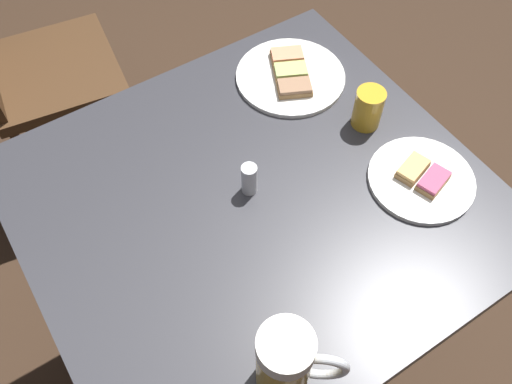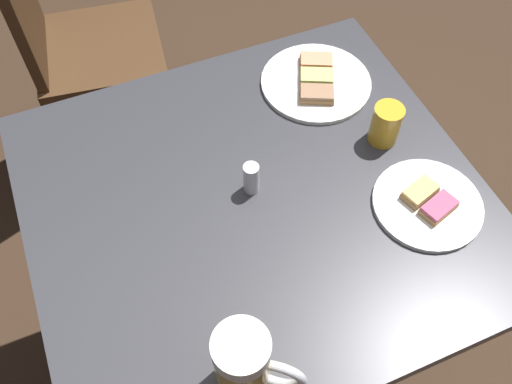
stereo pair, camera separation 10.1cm
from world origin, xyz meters
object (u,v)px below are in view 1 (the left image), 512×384
at_px(plate_far, 421,178).
at_px(beer_glass_small, 368,108).
at_px(plate_near, 291,75).
at_px(cafe_chair, 23,63).
at_px(beer_mug, 287,362).
at_px(salt_shaker, 251,178).

bearing_deg(plate_far, beer_glass_small, -91.45).
xyz_separation_m(plate_near, cafe_chair, (0.45, -0.68, -0.26)).
bearing_deg(beer_mug, beer_glass_small, -142.08).
height_order(beer_mug, beer_glass_small, beer_mug).
xyz_separation_m(plate_far, salt_shaker, (0.28, -0.16, 0.03)).
distance_m(plate_near, beer_glass_small, 0.20).
xyz_separation_m(salt_shaker, cafe_chair, (0.22, -0.89, -0.29)).
bearing_deg(salt_shaker, beer_mug, 65.51).
relative_size(plate_far, cafe_chair, 0.23).
bearing_deg(cafe_chair, salt_shaker, 22.59).
distance_m(plate_near, beer_mug, 0.65).
bearing_deg(cafe_chair, plate_near, 41.96).
xyz_separation_m(plate_near, beer_mug, (0.38, 0.53, 0.07)).
xyz_separation_m(beer_mug, cafe_chair, (0.08, -1.21, -0.33)).
height_order(salt_shaker, cafe_chair, cafe_chair).
bearing_deg(plate_far, salt_shaker, -29.79).
relative_size(plate_near, beer_mug, 1.50).
relative_size(plate_near, plate_far, 1.18).
bearing_deg(plate_near, beer_glass_small, 106.15).
distance_m(beer_mug, cafe_chair, 1.26).
bearing_deg(salt_shaker, plate_far, 150.21).
height_order(beer_glass_small, salt_shaker, beer_glass_small).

